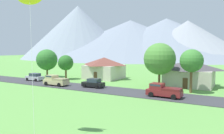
% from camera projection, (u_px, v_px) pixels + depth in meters
% --- Properties ---
extents(road_strip, '(160.00, 6.53, 0.08)m').
position_uv_depth(road_strip, '(127.00, 92.00, 37.79)').
color(road_strip, '#38383D').
rests_on(road_strip, ground).
extents(mountain_central_ridge, '(79.27, 79.27, 25.16)m').
position_uv_depth(mountain_central_ridge, '(187.00, 40.00, 142.56)').
color(mountain_central_ridge, '#8E939E').
rests_on(mountain_central_ridge, ground).
extents(mountain_west_ridge, '(137.42, 137.42, 29.03)m').
position_uv_depth(mountain_west_ridge, '(130.00, 39.00, 172.09)').
color(mountain_west_ridge, gray).
rests_on(mountain_west_ridge, ground).
extents(mountain_far_west_ridge, '(130.08, 130.08, 29.30)m').
position_uv_depth(mountain_far_west_ridge, '(166.00, 39.00, 163.66)').
color(mountain_far_west_ridge, gray).
rests_on(mountain_far_west_ridge, ground).
extents(mountain_east_ridge, '(81.92, 81.92, 38.99)m').
position_uv_depth(mountain_east_ridge, '(78.00, 32.00, 166.61)').
color(mountain_east_ridge, gray).
rests_on(mountain_east_ridge, ground).
extents(house_leftmost, '(9.53, 8.01, 5.04)m').
position_uv_depth(house_leftmost, '(189.00, 73.00, 43.89)').
color(house_leftmost, beige).
rests_on(house_leftmost, ground).
extents(house_left_center, '(8.72, 8.28, 5.20)m').
position_uv_depth(house_left_center, '(104.00, 68.00, 54.57)').
color(house_left_center, beige).
rests_on(house_left_center, ground).
extents(tree_near_left, '(5.33, 5.33, 7.18)m').
position_uv_depth(tree_near_left, '(47.00, 60.00, 56.90)').
color(tree_near_left, brown).
rests_on(tree_near_left, ground).
extents(tree_left_of_center, '(5.93, 5.93, 8.41)m').
position_uv_depth(tree_left_of_center, '(160.00, 59.00, 41.50)').
color(tree_left_of_center, brown).
rests_on(tree_left_of_center, ground).
extents(tree_center, '(3.65, 3.65, 5.81)m').
position_uv_depth(tree_center, '(66.00, 63.00, 53.22)').
color(tree_center, brown).
rests_on(tree_center, ground).
extents(tree_right_of_center, '(3.82, 3.82, 7.26)m').
position_uv_depth(tree_right_of_center, '(192.00, 61.00, 36.81)').
color(tree_right_of_center, brown).
rests_on(tree_right_of_center, ground).
extents(parked_car_black_west_end, '(4.25, 2.17, 1.68)m').
position_uv_depth(parked_car_black_west_end, '(93.00, 83.00, 41.85)').
color(parked_car_black_west_end, black).
rests_on(parked_car_black_west_end, road_strip).
extents(parked_car_silver_mid_east, '(4.26, 2.19, 1.68)m').
position_uv_depth(parked_car_silver_mid_east, '(35.00, 77.00, 50.81)').
color(parked_car_silver_mid_east, '#B7BCC1').
rests_on(parked_car_silver_mid_east, road_strip).
extents(pickup_truck_sand_west_side, '(5.23, 2.38, 1.99)m').
position_uv_depth(pickup_truck_sand_west_side, '(55.00, 80.00, 44.23)').
color(pickup_truck_sand_west_side, '#C6B284').
rests_on(pickup_truck_sand_west_side, road_strip).
extents(pickup_truck_maroon_east_side, '(5.26, 2.44, 1.99)m').
position_uv_depth(pickup_truck_maroon_east_side, '(163.00, 90.00, 33.61)').
color(pickup_truck_maroon_east_side, maroon).
rests_on(pickup_truck_maroon_east_side, road_strip).
extents(kite_flyer_with_kite, '(5.15, 4.01, 12.38)m').
position_uv_depth(kite_flyer_with_kite, '(30.00, 0.00, 17.69)').
color(kite_flyer_with_kite, '#70604C').
rests_on(kite_flyer_with_kite, ground).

